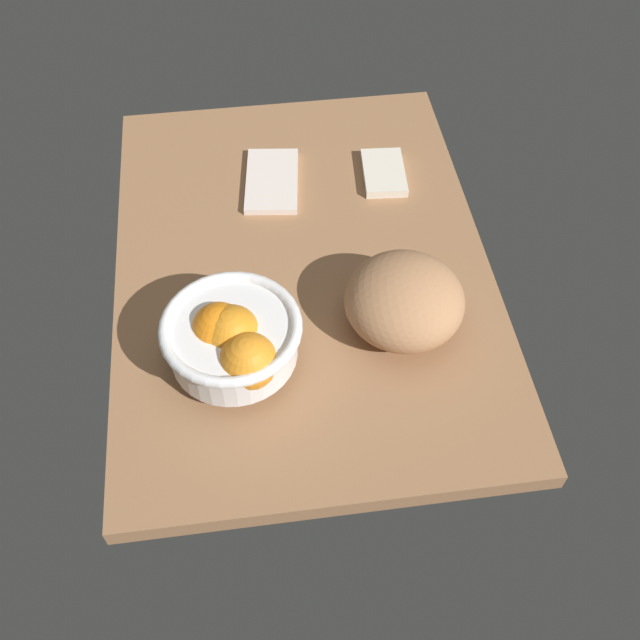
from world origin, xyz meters
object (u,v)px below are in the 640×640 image
Objects in this scene: fruit_bowl at (233,339)px; napkin_folded at (272,181)px; napkin_spare at (384,173)px; bread_loaf at (404,301)px.

fruit_bowl reaches higher than napkin_folded.
napkin_folded is 1.39× the size of napkin_spare.
napkin_folded is at bearing 26.00° from bread_loaf.
bread_loaf is 32.01cm from napkin_spare.
napkin_spare is at bearing -37.61° from fruit_bowl.
napkin_folded is at bearing 87.89° from napkin_spare.
napkin_spare is (31.53, -3.30, -4.44)cm from bread_loaf.
napkin_spare is (35.42, -27.29, -4.86)cm from fruit_bowl.
napkin_folded is 19.03cm from napkin_spare.
fruit_bowl is 37.40cm from napkin_folded.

